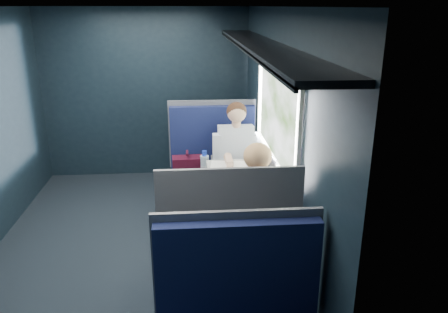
{
  "coord_description": "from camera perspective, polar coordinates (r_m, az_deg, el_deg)",
  "views": [
    {
      "loc": [
        0.58,
        -3.9,
        2.31
      ],
      "look_at": [
        0.9,
        0.0,
        0.95
      ],
      "focal_mm": 35.0,
      "sensor_mm": 36.0,
      "label": 1
    }
  ],
  "objects": [
    {
      "name": "cup",
      "position": [
        4.61,
        4.95,
        -0.23
      ],
      "size": [
        0.07,
        0.07,
        0.09
      ],
      "primitive_type": "cylinder",
      "color": "white",
      "rests_on": "table"
    },
    {
      "name": "laptop",
      "position": [
        4.19,
        5.63,
        -1.99
      ],
      "size": [
        0.27,
        0.34,
        0.24
      ],
      "color": "silver",
      "rests_on": "table"
    },
    {
      "name": "table",
      "position": [
        4.26,
        1.78,
        -3.6
      ],
      "size": [
        0.62,
        1.0,
        0.74
      ],
      "color": "#54565E",
      "rests_on": "ground"
    },
    {
      "name": "woman",
      "position": [
        3.6,
        4.12,
        -6.94
      ],
      "size": [
        0.53,
        0.56,
        1.32
      ],
      "color": "black",
      "rests_on": "ground"
    },
    {
      "name": "seat_row_front",
      "position": [
        6.01,
        -1.87,
        0.71
      ],
      "size": [
        1.04,
        0.51,
        1.16
      ],
      "color": "#0C1238",
      "rests_on": "ground"
    },
    {
      "name": "room_shell",
      "position": [
        4.03,
        -12.61,
        6.77
      ],
      "size": [
        3.0,
        4.4,
        2.4
      ],
      "color": "black",
      "rests_on": "ground"
    },
    {
      "name": "man",
      "position": [
        4.9,
        1.67,
        0.17
      ],
      "size": [
        0.53,
        0.56,
        1.32
      ],
      "color": "black",
      "rests_on": "ground"
    },
    {
      "name": "seat_bay_far",
      "position": [
        3.58,
        0.35,
        -12.79
      ],
      "size": [
        1.04,
        0.62,
        1.26
      ],
      "color": "#0C1238",
      "rests_on": "ground"
    },
    {
      "name": "ground",
      "position": [
        4.58,
        -11.55,
        -11.68
      ],
      "size": [
        2.8,
        4.2,
        0.01
      ],
      "primitive_type": "cube",
      "color": "black"
    },
    {
      "name": "bottle_small",
      "position": [
        4.52,
        5.12,
        0.1
      ],
      "size": [
        0.07,
        0.07,
        0.23
      ],
      "color": "silver",
      "rests_on": "table"
    },
    {
      "name": "seat_bay_near",
      "position": [
        5.14,
        -1.5,
        -2.41
      ],
      "size": [
        1.04,
        0.62,
        1.26
      ],
      "color": "#0C1238",
      "rests_on": "ground"
    },
    {
      "name": "papers",
      "position": [
        4.31,
        1.27,
        -2.17
      ],
      "size": [
        0.56,
        0.75,
        0.01
      ],
      "primitive_type": "cube",
      "rotation": [
        0.0,
        0.0,
        -0.12
      ],
      "color": "white",
      "rests_on": "table"
    }
  ]
}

